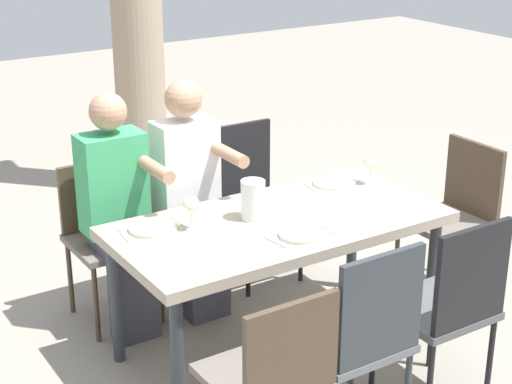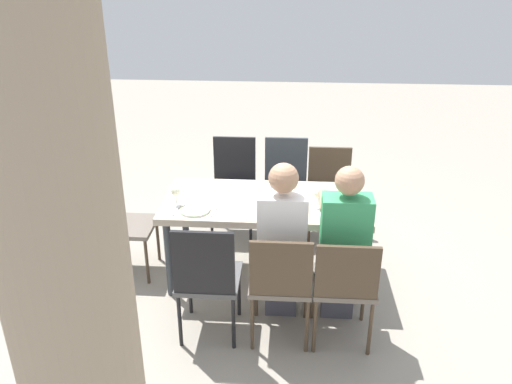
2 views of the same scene
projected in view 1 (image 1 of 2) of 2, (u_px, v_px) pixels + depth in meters
name	position (u px, v px, depth m)	size (l,w,h in m)	color
ground_plane	(278.00, 347.00, 4.39)	(16.00, 16.00, 0.00)	gray
dining_table	(279.00, 232.00, 4.15)	(1.67, 0.83, 0.73)	tan
chair_west_north	(106.00, 229.00, 4.57)	(0.44, 0.44, 0.87)	#6A6158
chair_west_south	(273.00, 373.00, 3.26)	(0.44, 0.44, 0.87)	#6A6158
chair_mid_north	(176.00, 212.00, 4.78)	(0.44, 0.44, 0.88)	#6A6158
chair_mid_south	(360.00, 333.00, 3.46)	(0.44, 0.44, 0.96)	#5B5E61
chair_east_north	(250.00, 192.00, 5.04)	(0.44, 0.44, 0.94)	#4F4F50
chair_east_south	(449.00, 301.00, 3.72)	(0.44, 0.44, 0.95)	#4F4F50
chair_head_east	(457.00, 209.00, 4.84)	(0.44, 0.44, 0.90)	#6A6158
diner_woman_green	(192.00, 192.00, 4.56)	(0.35, 0.49, 1.32)	#3F3F4C
diner_man_white	(119.00, 209.00, 4.35)	(0.35, 0.49, 1.31)	#3F3F4C
stone_column_centre	(136.00, 2.00, 6.13)	(0.50, 0.50, 2.96)	tan
plate_0	(153.00, 228.00, 4.01)	(0.24, 0.24, 0.02)	white
wine_glass_0	(191.00, 205.00, 3.97)	(0.08, 0.08, 0.17)	white
fork_0	(124.00, 236.00, 3.93)	(0.02, 0.17, 0.01)	silver
spoon_0	(181.00, 222.00, 4.08)	(0.02, 0.17, 0.01)	silver
plate_1	(302.00, 234.00, 3.94)	(0.23, 0.23, 0.02)	white
fork_1	(276.00, 242.00, 3.86)	(0.02, 0.17, 0.01)	silver
spoon_1	(327.00, 228.00, 4.02)	(0.02, 0.17, 0.01)	silver
plate_2	(334.00, 183.00, 4.60)	(0.24, 0.24, 0.02)	white
wine_glass_2	(370.00, 163.00, 4.56)	(0.08, 0.08, 0.16)	white
fork_2	(312.00, 189.00, 4.52)	(0.02, 0.17, 0.01)	silver
spoon_2	(355.00, 179.00, 4.67)	(0.02, 0.17, 0.01)	silver
water_pitcher	(253.00, 202.00, 4.11)	(0.12, 0.12, 0.20)	white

